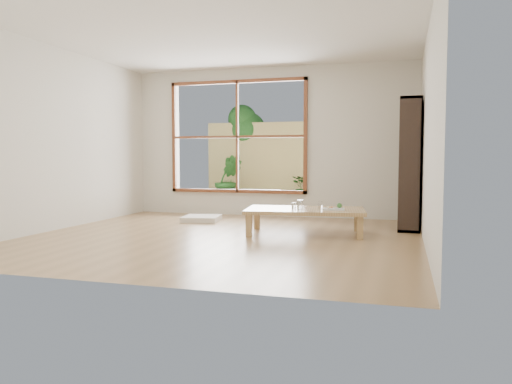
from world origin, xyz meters
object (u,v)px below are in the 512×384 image
garden_bench (250,193)px  bookshelf (410,165)px  low_table (305,212)px  food_tray (335,208)px

garden_bench → bookshelf: bearing=-40.8°
low_table → garden_bench: bearing=112.7°
bookshelf → garden_bench: size_ratio=1.54×
low_table → garden_bench: (-1.61, 2.74, 0.03)m
bookshelf → food_tray: size_ratio=6.24×
low_table → garden_bench: 3.18m
bookshelf → garden_bench: bookshelf is taller
bookshelf → food_tray: bearing=-136.1°
food_tray → garden_bench: 3.42m
bookshelf → garden_bench: 3.54m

